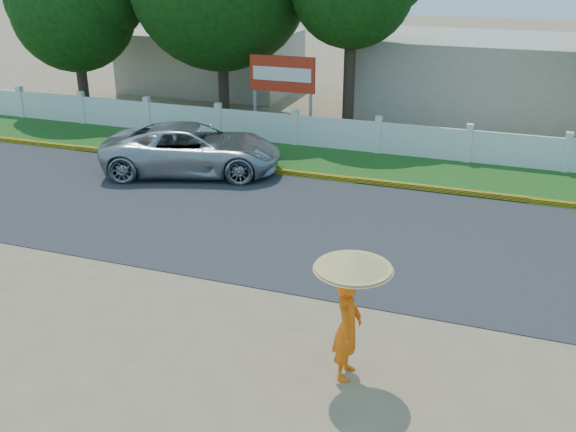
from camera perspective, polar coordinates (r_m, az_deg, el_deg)
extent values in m
plane|color=#9E8460|center=(12.59, -3.08, -8.82)|extent=(120.00, 120.00, 0.00)
cube|color=#38383A|center=(16.35, 2.93, -0.96)|extent=(60.00, 7.00, 0.02)
cube|color=#2D601E|center=(21.11, 7.08, 4.49)|extent=(60.00, 3.50, 0.03)
cube|color=yellow|center=(19.52, 5.96, 3.20)|extent=(40.00, 0.18, 0.16)
cube|color=silver|center=(22.31, 7.99, 6.89)|extent=(40.00, 0.10, 1.10)
cube|color=#B7AD99|center=(28.33, 17.15, 11.70)|extent=(10.00, 6.00, 3.20)
cube|color=#B7AD99|center=(32.58, -6.78, 13.52)|extent=(8.00, 5.00, 2.80)
imported|color=#A9ADB2|center=(20.33, -8.47, 5.91)|extent=(6.01, 4.08, 1.53)
imported|color=#FF660D|center=(10.56, 5.31, -9.82)|extent=(0.45, 0.68, 1.84)
cylinder|color=gray|center=(10.18, 5.73, -6.50)|extent=(0.03, 0.03, 1.19)
cone|color=tan|center=(9.94, 5.85, -3.94)|extent=(1.26, 1.26, 0.30)
cylinder|color=gray|center=(24.63, -2.94, 9.68)|extent=(0.12, 0.12, 2.00)
cylinder|color=gray|center=(23.90, 2.01, 9.28)|extent=(0.12, 0.12, 2.00)
cube|color=red|center=(23.97, -0.51, 12.52)|extent=(2.50, 0.12, 1.30)
cube|color=silver|center=(23.92, -0.56, 12.49)|extent=(2.25, 0.02, 0.49)
cylinder|color=#473828|center=(25.04, 5.46, 12.28)|extent=(0.44, 0.44, 4.09)
cylinder|color=#473828|center=(27.17, -5.78, 12.47)|extent=(0.44, 0.44, 3.51)
cylinder|color=#473828|center=(29.45, -17.83, 11.62)|extent=(0.44, 0.44, 2.80)
sphere|color=#154910|center=(29.09, -18.52, 17.00)|extent=(5.06, 5.06, 5.06)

